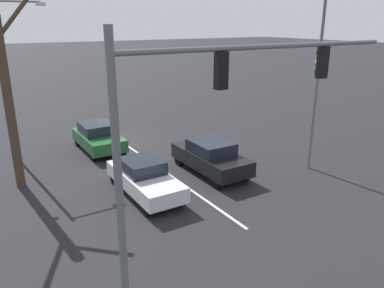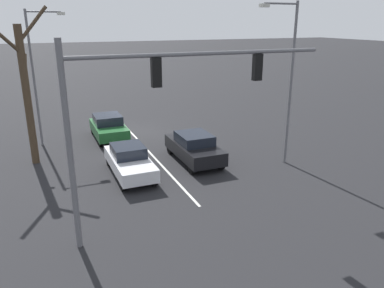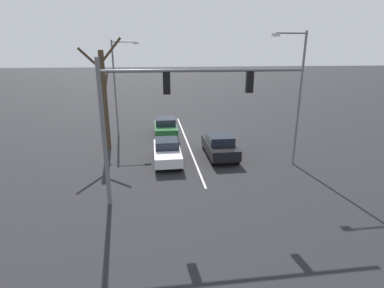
{
  "view_description": "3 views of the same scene",
  "coord_description": "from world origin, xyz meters",
  "px_view_note": "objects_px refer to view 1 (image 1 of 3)",
  "views": [
    {
      "loc": [
        7.7,
        20.47,
        6.92
      ],
      "look_at": [
        -1.16,
        6.15,
        1.4
      ],
      "focal_mm": 35.0,
      "sensor_mm": 36.0,
      "label": 1
    },
    {
      "loc": [
        5.66,
        24.39,
        7.32
      ],
      "look_at": [
        -1.41,
        7.49,
        1.28
      ],
      "focal_mm": 35.0,
      "sensor_mm": 36.0,
      "label": 2
    },
    {
      "loc": [
        2.68,
        26.19,
        7.1
      ],
      "look_at": [
        0.12,
        6.86,
        1.04
      ],
      "focal_mm": 28.0,
      "sensor_mm": 36.0,
      "label": 3
    }
  ],
  "objects_px": {
    "car_black_leftlane_front": "(211,157)",
    "street_lamp_left_shoulder": "(315,71)",
    "car_darkgreen_midlane_second": "(98,137)",
    "bare_tree_near": "(7,94)",
    "street_lamp_right_shoulder": "(13,72)",
    "car_silver_midlane_front": "(144,178)",
    "traffic_signal_gantry": "(213,104)"
  },
  "relations": [
    {
      "from": "car_darkgreen_midlane_second",
      "to": "street_lamp_left_shoulder",
      "type": "xyz_separation_m",
      "value": [
        -7.73,
        8.13,
        3.99
      ]
    },
    {
      "from": "street_lamp_right_shoulder",
      "to": "traffic_signal_gantry",
      "type": "bearing_deg",
      "value": 104.8
    },
    {
      "from": "car_black_leftlane_front",
      "to": "traffic_signal_gantry",
      "type": "relative_size",
      "value": 0.47
    },
    {
      "from": "car_black_leftlane_front",
      "to": "street_lamp_left_shoulder",
      "type": "xyz_separation_m",
      "value": [
        -4.23,
        2.07,
        3.96
      ]
    },
    {
      "from": "street_lamp_right_shoulder",
      "to": "car_darkgreen_midlane_second",
      "type": "bearing_deg",
      "value": 177.01
    },
    {
      "from": "bare_tree_near",
      "to": "car_silver_midlane_front",
      "type": "bearing_deg",
      "value": 139.59
    },
    {
      "from": "street_lamp_left_shoulder",
      "to": "bare_tree_near",
      "type": "bearing_deg",
      "value": -23.1
    },
    {
      "from": "street_lamp_right_shoulder",
      "to": "car_silver_midlane_front",
      "type": "bearing_deg",
      "value": 118.27
    },
    {
      "from": "car_black_leftlane_front",
      "to": "street_lamp_left_shoulder",
      "type": "distance_m",
      "value": 6.16
    },
    {
      "from": "car_silver_midlane_front",
      "to": "traffic_signal_gantry",
      "type": "distance_m",
      "value": 6.87
    },
    {
      "from": "car_black_leftlane_front",
      "to": "car_darkgreen_midlane_second",
      "type": "relative_size",
      "value": 1.08
    },
    {
      "from": "car_darkgreen_midlane_second",
      "to": "bare_tree_near",
      "type": "xyz_separation_m",
      "value": [
        4.52,
        2.9,
        3.33
      ]
    },
    {
      "from": "traffic_signal_gantry",
      "to": "car_black_leftlane_front",
      "type": "bearing_deg",
      "value": -124.52
    },
    {
      "from": "street_lamp_left_shoulder",
      "to": "bare_tree_near",
      "type": "distance_m",
      "value": 13.33
    },
    {
      "from": "car_darkgreen_midlane_second",
      "to": "car_black_leftlane_front",
      "type": "bearing_deg",
      "value": 119.97
    },
    {
      "from": "car_black_leftlane_front",
      "to": "street_lamp_left_shoulder",
      "type": "bearing_deg",
      "value": 153.9
    },
    {
      "from": "street_lamp_left_shoulder",
      "to": "street_lamp_right_shoulder",
      "type": "bearing_deg",
      "value": -35.73
    },
    {
      "from": "street_lamp_right_shoulder",
      "to": "bare_tree_near",
      "type": "relative_size",
      "value": 0.99
    },
    {
      "from": "traffic_signal_gantry",
      "to": "street_lamp_right_shoulder",
      "type": "relative_size",
      "value": 1.17
    },
    {
      "from": "street_lamp_right_shoulder",
      "to": "street_lamp_left_shoulder",
      "type": "distance_m",
      "value": 14.27
    },
    {
      "from": "car_darkgreen_midlane_second",
      "to": "traffic_signal_gantry",
      "type": "distance_m",
      "value": 12.74
    },
    {
      "from": "car_darkgreen_midlane_second",
      "to": "street_lamp_left_shoulder",
      "type": "bearing_deg",
      "value": 133.55
    },
    {
      "from": "bare_tree_near",
      "to": "street_lamp_right_shoulder",
      "type": "bearing_deg",
      "value": -102.11
    },
    {
      "from": "traffic_signal_gantry",
      "to": "street_lamp_right_shoulder",
      "type": "height_order",
      "value": "street_lamp_right_shoulder"
    },
    {
      "from": "car_silver_midlane_front",
      "to": "car_darkgreen_midlane_second",
      "type": "distance_m",
      "value": 6.58
    },
    {
      "from": "car_black_leftlane_front",
      "to": "car_darkgreen_midlane_second",
      "type": "distance_m",
      "value": 6.99
    },
    {
      "from": "car_black_leftlane_front",
      "to": "car_darkgreen_midlane_second",
      "type": "xyz_separation_m",
      "value": [
        3.49,
        -6.05,
        -0.03
      ]
    },
    {
      "from": "car_black_leftlane_front",
      "to": "street_lamp_right_shoulder",
      "type": "bearing_deg",
      "value": -40.42
    },
    {
      "from": "car_silver_midlane_front",
      "to": "car_black_leftlane_front",
      "type": "distance_m",
      "value": 3.74
    },
    {
      "from": "car_darkgreen_midlane_second",
      "to": "bare_tree_near",
      "type": "height_order",
      "value": "bare_tree_near"
    },
    {
      "from": "traffic_signal_gantry",
      "to": "street_lamp_right_shoulder",
      "type": "distance_m",
      "value": 12.66
    },
    {
      "from": "car_darkgreen_midlane_second",
      "to": "bare_tree_near",
      "type": "bearing_deg",
      "value": 32.72
    }
  ]
}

